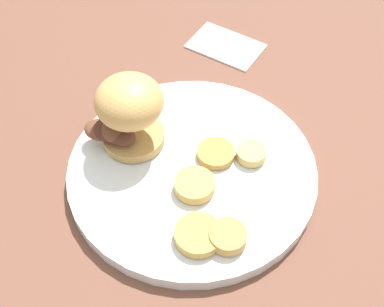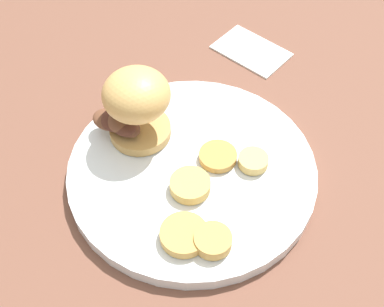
% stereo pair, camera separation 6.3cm
% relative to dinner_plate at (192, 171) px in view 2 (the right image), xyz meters
% --- Properties ---
extents(ground_plane, '(4.00, 4.00, 0.00)m').
position_rel_dinner_plate_xyz_m(ground_plane, '(0.00, 0.00, -0.01)').
color(ground_plane, brown).
extents(dinner_plate, '(0.31, 0.31, 0.02)m').
position_rel_dinner_plate_xyz_m(dinner_plate, '(0.00, 0.00, 0.00)').
color(dinner_plate, white).
rests_on(dinner_plate, ground_plane).
extents(sandwich, '(0.11, 0.08, 0.10)m').
position_rel_dinner_plate_xyz_m(sandwich, '(0.06, -0.06, 0.06)').
color(sandwich, tan).
rests_on(sandwich, dinner_plate).
extents(potato_round_0, '(0.05, 0.05, 0.01)m').
position_rel_dinner_plate_xyz_m(potato_round_0, '(0.02, 0.10, 0.01)').
color(potato_round_0, tan).
rests_on(potato_round_0, dinner_plate).
extents(potato_round_1, '(0.04, 0.04, 0.01)m').
position_rel_dinner_plate_xyz_m(potato_round_1, '(-0.01, 0.11, 0.02)').
color(potato_round_1, tan).
rests_on(potato_round_1, dinner_plate).
extents(potato_round_2, '(0.05, 0.05, 0.01)m').
position_rel_dinner_plate_xyz_m(potato_round_2, '(-0.03, -0.01, 0.01)').
color(potato_round_2, '#BC8942').
rests_on(potato_round_2, dinner_plate).
extents(potato_round_3, '(0.04, 0.04, 0.01)m').
position_rel_dinner_plate_xyz_m(potato_round_3, '(-0.07, 0.01, 0.01)').
color(potato_round_3, '#DBB766').
rests_on(potato_round_3, dinner_plate).
extents(potato_round_4, '(0.05, 0.05, 0.01)m').
position_rel_dinner_plate_xyz_m(potato_round_4, '(0.01, 0.03, 0.02)').
color(potato_round_4, tan).
rests_on(potato_round_4, dinner_plate).
extents(napkin, '(0.12, 0.13, 0.01)m').
position_rel_dinner_plate_xyz_m(napkin, '(-0.13, -0.22, -0.01)').
color(napkin, white).
rests_on(napkin, ground_plane).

